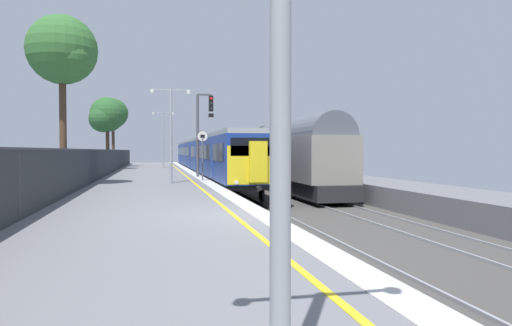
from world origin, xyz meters
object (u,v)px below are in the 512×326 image
at_px(background_tree_centre, 106,116).
at_px(background_tree_right, 113,115).
at_px(background_tree_left, 63,52).
at_px(commuter_train_at_platform, 206,155).
at_px(signal_gantry, 202,125).
at_px(freight_train_adjacent_track, 237,152).
at_px(platform_lamp_far, 163,135).
at_px(speed_limit_sign, 203,149).
at_px(platform_lamp_mid, 171,126).

relative_size(background_tree_centre, background_tree_right, 0.92).
bearing_deg(background_tree_left, background_tree_right, 90.06).
bearing_deg(commuter_train_at_platform, signal_gantry, -97.41).
distance_m(freight_train_adjacent_track, background_tree_left, 28.53).
bearing_deg(background_tree_left, signal_gantry, 43.41).
bearing_deg(background_tree_right, platform_lamp_far, -42.47).
distance_m(signal_gantry, background_tree_centre, 15.09).
relative_size(signal_gantry, background_tree_right, 0.76).
relative_size(freight_train_adjacent_track, speed_limit_sign, 20.45).
xyz_separation_m(platform_lamp_far, background_tree_centre, (-4.98, -1.89, 1.52)).
distance_m(freight_train_adjacent_track, background_tree_centre, 14.05).
relative_size(commuter_train_at_platform, background_tree_centre, 6.69).
bearing_deg(background_tree_right, signal_gantry, -70.25).
height_order(signal_gantry, background_tree_centre, background_tree_centre).
bearing_deg(signal_gantry, freight_train_adjacent_track, 73.54).
bearing_deg(background_tree_right, speed_limit_sign, -74.22).
bearing_deg(platform_lamp_mid, speed_limit_sign, 44.74).
distance_m(signal_gantry, platform_lamp_far, 15.27).
height_order(signal_gantry, speed_limit_sign, signal_gantry).
relative_size(commuter_train_at_platform, freight_train_adjacent_track, 0.76).
relative_size(speed_limit_sign, background_tree_right, 0.39).
bearing_deg(background_tree_left, platform_lamp_mid, 10.01).
distance_m(commuter_train_at_platform, speed_limit_sign, 15.54).
relative_size(background_tree_left, background_tree_right, 1.14).
relative_size(freight_train_adjacent_track, background_tree_centre, 8.79).
distance_m(freight_train_adjacent_track, platform_lamp_mid, 25.54).
bearing_deg(commuter_train_at_platform, platform_lamp_mid, -101.88).
xyz_separation_m(freight_train_adjacent_track, platform_lamp_far, (-7.62, -3.44, 1.71)).
xyz_separation_m(signal_gantry, background_tree_left, (-7.02, -6.64, 2.93)).
xyz_separation_m(commuter_train_at_platform, platform_lamp_mid, (-3.61, -17.17, 1.62)).
distance_m(signal_gantry, background_tree_right, 20.95).
relative_size(commuter_train_at_platform, background_tree_right, 6.13).
bearing_deg(signal_gantry, background_tree_right, 109.75).
relative_size(freight_train_adjacent_track, background_tree_right, 8.06).
bearing_deg(platform_lamp_far, background_tree_left, -102.65).
bearing_deg(speed_limit_sign, background_tree_left, -158.55).
relative_size(signal_gantry, platform_lamp_far, 0.99).
distance_m(background_tree_left, background_tree_centre, 19.93).
relative_size(signal_gantry, speed_limit_sign, 1.92).
relative_size(platform_lamp_far, background_tree_centre, 0.84).
xyz_separation_m(platform_lamp_mid, platform_lamp_far, (-0.00, 20.90, 0.28)).
height_order(speed_limit_sign, platform_lamp_far, platform_lamp_far).
distance_m(commuter_train_at_platform, background_tree_centre, 9.43).
distance_m(freight_train_adjacent_track, signal_gantry, 19.44).
height_order(commuter_train_at_platform, speed_limit_sign, commuter_train_at_platform).
bearing_deg(freight_train_adjacent_track, commuter_train_at_platform, -119.19).
xyz_separation_m(freight_train_adjacent_track, background_tree_centre, (-12.60, -5.33, 3.23)).
bearing_deg(speed_limit_sign, commuter_train_at_platform, 83.18).
bearing_deg(signal_gantry, speed_limit_sign, -95.16).
bearing_deg(platform_lamp_mid, background_tree_right, 100.95).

